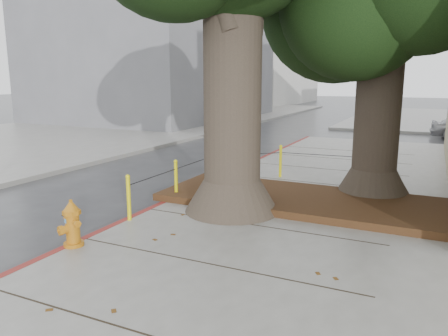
{
  "coord_description": "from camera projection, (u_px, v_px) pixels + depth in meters",
  "views": [
    {
      "loc": [
        3.48,
        -5.6,
        2.97
      ],
      "look_at": [
        -0.44,
        2.58,
        1.1
      ],
      "focal_mm": 35.0,
      "sensor_mm": 36.0,
      "label": 1
    }
  ],
  "objects": [
    {
      "name": "fire_hydrant",
      "position": [
        72.0,
        223.0,
        7.41
      ],
      "size": [
        0.45,
        0.45,
        0.82
      ],
      "rotation": [
        0.0,
        0.0,
        -0.41
      ],
      "color": "orange",
      "rests_on": "sidewalk_main"
    },
    {
      "name": "building_far_grey",
      "position": [
        158.0,
        36.0,
        31.59
      ],
      "size": [
        12.0,
        16.0,
        12.0
      ],
      "primitive_type": "cube",
      "color": "slate",
      "rests_on": "ground"
    },
    {
      "name": "building_far_white",
      "position": [
        252.0,
        40.0,
        52.45
      ],
      "size": [
        12.0,
        18.0,
        15.0
      ],
      "primitive_type": "cube",
      "color": "silver",
      "rests_on": "ground"
    },
    {
      "name": "sidewalk_opposite",
      "position": [
        43.0,
        137.0,
        21.76
      ],
      "size": [
        14.0,
        60.0,
        0.15
      ],
      "primitive_type": "cube",
      "color": "slate",
      "rests_on": "ground"
    },
    {
      "name": "bollard_ring",
      "position": [
        239.0,
        170.0,
        11.12
      ],
      "size": [
        3.79,
        5.39,
        0.95
      ],
      "color": "yellow",
      "rests_on": "sidewalk_main"
    },
    {
      "name": "planter_bed",
      "position": [
        301.0,
        200.0,
        10.04
      ],
      "size": [
        6.4,
        2.6,
        0.16
      ],
      "primitive_type": "cube",
      "color": "black",
      "rests_on": "sidewalk_main"
    },
    {
      "name": "ground",
      "position": [
        179.0,
        266.0,
        7.02
      ],
      "size": [
        140.0,
        140.0,
        0.0
      ],
      "primitive_type": "plane",
      "color": "#28282B",
      "rests_on": "ground"
    },
    {
      "name": "curb_red",
      "position": [
        161.0,
        206.0,
        10.06
      ],
      "size": [
        0.14,
        26.0,
        0.16
      ],
      "primitive_type": "cube",
      "color": "maroon",
      "rests_on": "ground"
    },
    {
      "name": "car_dark",
      "position": [
        232.0,
        116.0,
        27.66
      ],
      "size": [
        1.98,
        4.19,
        1.18
      ],
      "primitive_type": "imported",
      "rotation": [
        0.0,
        0.0,
        -0.08
      ],
      "color": "black",
      "rests_on": "ground"
    }
  ]
}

